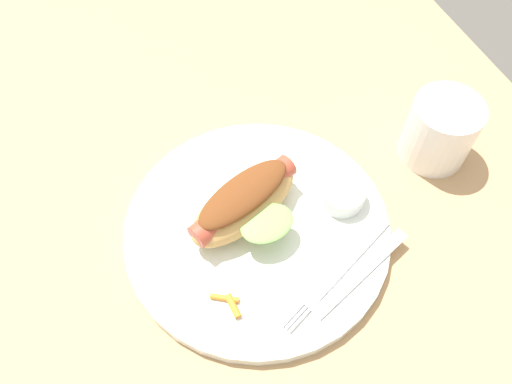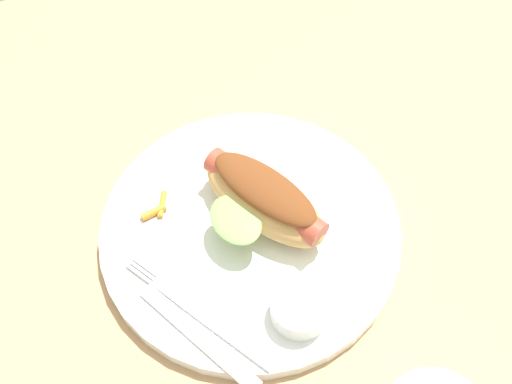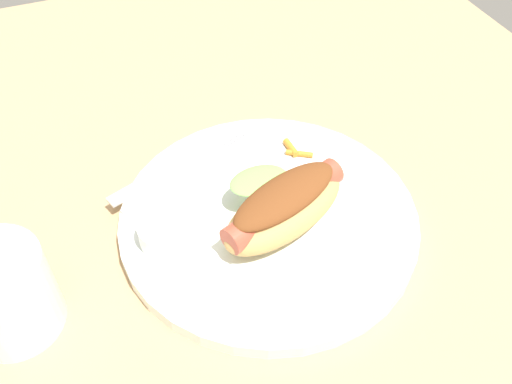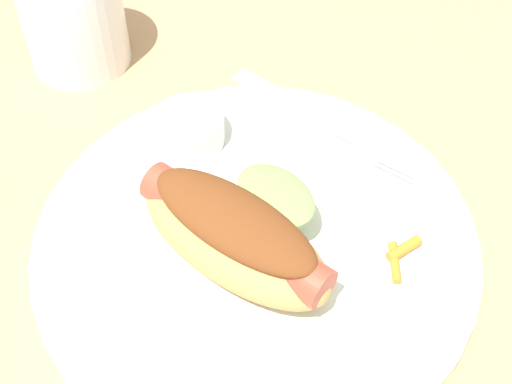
# 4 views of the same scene
# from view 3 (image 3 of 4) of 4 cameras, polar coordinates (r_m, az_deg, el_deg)

# --- Properties ---
(ground_plane) EXTENTS (1.20, 0.90, 0.02)m
(ground_plane) POSITION_cam_3_polar(r_m,az_deg,el_deg) (0.58, 5.07, -5.57)
(ground_plane) COLOR tan
(plate) EXTENTS (0.30, 0.30, 0.02)m
(plate) POSITION_cam_3_polar(r_m,az_deg,el_deg) (0.58, 1.26, -2.71)
(plate) COLOR white
(plate) RESTS_ON ground_plane
(hot_dog) EXTENTS (0.12, 0.16, 0.05)m
(hot_dog) POSITION_cam_3_polar(r_m,az_deg,el_deg) (0.54, 2.81, -1.38)
(hot_dog) COLOR tan
(hot_dog) RESTS_ON plate
(sauce_ramekin) EXTENTS (0.05, 0.05, 0.02)m
(sauce_ramekin) POSITION_cam_3_polar(r_m,az_deg,el_deg) (0.55, -9.04, -4.01)
(sauce_ramekin) COLOR white
(sauce_ramekin) RESTS_ON plate
(fork) EXTENTS (0.08, 0.16, 0.00)m
(fork) POSITION_cam_3_polar(r_m,az_deg,el_deg) (0.61, -7.09, 1.87)
(fork) COLOR silver
(fork) RESTS_ON plate
(knife) EXTENTS (0.06, 0.14, 0.00)m
(knife) POSITION_cam_3_polar(r_m,az_deg,el_deg) (0.62, -9.06, 2.08)
(knife) COLOR silver
(knife) RESTS_ON plate
(carrot_garnish) EXTENTS (0.04, 0.03, 0.01)m
(carrot_garnish) POSITION_cam_3_polar(r_m,az_deg,el_deg) (0.63, 3.91, 4.23)
(carrot_garnish) COLOR orange
(carrot_garnish) RESTS_ON plate
(drinking_cup) EXTENTS (0.08, 0.08, 0.08)m
(drinking_cup) POSITION_cam_3_polar(r_m,az_deg,el_deg) (0.53, -24.05, -9.38)
(drinking_cup) COLOR white
(drinking_cup) RESTS_ON ground_plane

